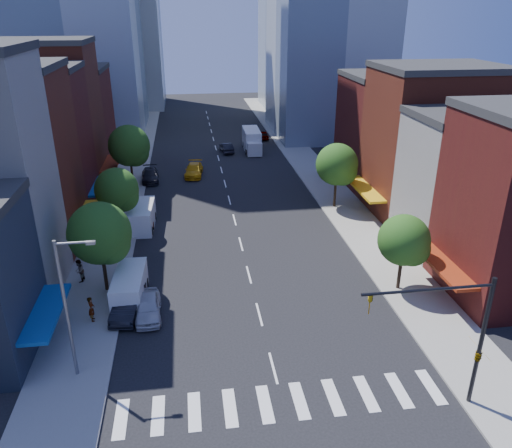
{
  "coord_description": "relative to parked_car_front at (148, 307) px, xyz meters",
  "views": [
    {
      "loc": [
        -4.59,
        -24.62,
        20.69
      ],
      "look_at": [
        0.49,
        11.17,
        5.0
      ],
      "focal_mm": 35.0,
      "sensor_mm": 36.0,
      "label": 1
    }
  ],
  "objects": [
    {
      "name": "tree_left_far",
      "position": [
        -3.32,
        28.98,
        4.43
      ],
      "size": [
        5.0,
        5.0,
        7.75
      ],
      "color": "black",
      "rests_on": "sidewalk_left"
    },
    {
      "name": "box_truck",
      "position": [
        13.61,
        44.74,
        0.75
      ],
      "size": [
        2.63,
        8.04,
        3.22
      ],
      "rotation": [
        0.0,
        0.0,
        -0.02
      ],
      "color": "silver",
      "rests_on": "ground"
    },
    {
      "name": "crosswalk",
      "position": [
        8.02,
        -9.94,
        -0.77
      ],
      "size": [
        19.0,
        3.0,
        0.01
      ],
      "primitive_type": "cube",
      "color": "silver",
      "rests_on": "ground"
    },
    {
      "name": "cargo_van_near",
      "position": [
        -1.48,
        2.23,
        0.38
      ],
      "size": [
        2.42,
        5.55,
        2.33
      ],
      "rotation": [
        0.0,
        0.0,
        -0.04
      ],
      "color": "silver",
      "rests_on": "ground"
    },
    {
      "name": "sidewalk_left",
      "position": [
        -4.48,
        33.06,
        -0.7
      ],
      "size": [
        5.0,
        120.0,
        0.15
      ],
      "primitive_type": "cube",
      "color": "gray",
      "rests_on": "ground"
    },
    {
      "name": "traffic_signal",
      "position": [
        17.97,
        -11.44,
        3.38
      ],
      "size": [
        7.24,
        2.24,
        8.0
      ],
      "color": "black",
      "rests_on": "sidewalk_right"
    },
    {
      "name": "bldg_right_2",
      "position": [
        29.02,
        17.06,
        6.73
      ],
      "size": [
        12.0,
        10.0,
        15.0
      ],
      "primitive_type": "cube",
      "color": "maroon",
      "rests_on": "ground"
    },
    {
      "name": "parked_car_third",
      "position": [
        -1.48,
        17.03,
        -0.08
      ],
      "size": [
        2.36,
        5.05,
        1.4
      ],
      "primitive_type": "imported",
      "rotation": [
        0.0,
        0.0,
        -0.01
      ],
      "color": "#999999",
      "rests_on": "ground"
    },
    {
      "name": "tree_left_mid",
      "position": [
        -3.32,
        14.98,
        3.75
      ],
      "size": [
        4.2,
        4.2,
        6.65
      ],
      "color": "black",
      "rests_on": "sidewalk_left"
    },
    {
      "name": "tree_right_far",
      "position": [
        19.68,
        18.98,
        4.09
      ],
      "size": [
        4.6,
        4.6,
        7.2
      ],
      "color": "black",
      "rests_on": "sidewalk_right"
    },
    {
      "name": "bldg_right_1",
      "position": [
        29.02,
        8.06,
        5.23
      ],
      "size": [
        12.0,
        8.0,
        12.0
      ],
      "primitive_type": "cube",
      "color": "#BAB5AC",
      "rests_on": "ground"
    },
    {
      "name": "bldg_left_5",
      "position": [
        -12.98,
        40.06,
        5.73
      ],
      "size": [
        12.0,
        10.0,
        13.0
      ],
      "primitive_type": "cube",
      "color": "#591716",
      "rests_on": "ground"
    },
    {
      "name": "taxi",
      "position": [
        4.2,
        32.97,
        0.01
      ],
      "size": [
        2.8,
        5.6,
        1.56
      ],
      "primitive_type": "imported",
      "rotation": [
        0.0,
        0.0,
        -0.12
      ],
      "color": "orange",
      "rests_on": "ground"
    },
    {
      "name": "bldg_left_4",
      "position": [
        -12.98,
        30.56,
        7.73
      ],
      "size": [
        12.0,
        9.0,
        17.0
      ],
      "primitive_type": "cube",
      "color": "maroon",
      "rests_on": "ground"
    },
    {
      "name": "parked_car_front",
      "position": [
        0.0,
        0.0,
        0.0
      ],
      "size": [
        2.0,
        4.61,
        1.55
      ],
      "primitive_type": "imported",
      "rotation": [
        0.0,
        0.0,
        0.04
      ],
      "color": "#B6B5BB",
      "rests_on": "ground"
    },
    {
      "name": "cargo_van_far",
      "position": [
        -1.48,
        16.29,
        0.43
      ],
      "size": [
        2.52,
        5.78,
        2.43
      ],
      "rotation": [
        0.0,
        0.0,
        -0.04
      ],
      "color": "white",
      "rests_on": "ground"
    },
    {
      "name": "bldg_left_2",
      "position": [
        -12.98,
        13.56,
        7.23
      ],
      "size": [
        12.0,
        9.0,
        16.0
      ],
      "primitive_type": "cube",
      "color": "maroon",
      "rests_on": "ground"
    },
    {
      "name": "parked_car_rear",
      "position": [
        -1.48,
        31.57,
        -0.01
      ],
      "size": [
        2.42,
        5.38,
        1.53
      ],
      "primitive_type": "imported",
      "rotation": [
        0.0,
        0.0,
        0.05
      ],
      "color": "black",
      "rests_on": "ground"
    },
    {
      "name": "ground",
      "position": [
        8.02,
        -6.94,
        -0.77
      ],
      "size": [
        220.0,
        220.0,
        0.0
      ],
      "primitive_type": "plane",
      "color": "black",
      "rests_on": "ground"
    },
    {
      "name": "tree_right_near",
      "position": [
        19.68,
        0.98,
        3.41
      ],
      "size": [
        4.0,
        4.0,
        6.2
      ],
      "color": "black",
      "rests_on": "sidewalk_right"
    },
    {
      "name": "traffic_car_oncoming",
      "position": [
        9.52,
        44.15,
        -0.04
      ],
      "size": [
        2.1,
        4.61,
        1.47
      ],
      "primitive_type": "imported",
      "rotation": [
        0.0,
        0.0,
        3.27
      ],
      "color": "black",
      "rests_on": "ground"
    },
    {
      "name": "traffic_car_far",
      "position": [
        16.51,
        51.96,
        -0.09
      ],
      "size": [
        1.69,
        4.07,
        1.38
      ],
      "primitive_type": "imported",
      "rotation": [
        0.0,
        0.0,
        3.13
      ],
      "color": "#999999",
      "rests_on": "ground"
    },
    {
      "name": "pedestrian_near",
      "position": [
        -3.91,
        -0.21,
        0.32
      ],
      "size": [
        0.56,
        0.76,
        1.9
      ],
      "primitive_type": "imported",
      "rotation": [
        0.0,
        0.0,
        1.74
      ],
      "color": "#999999",
      "rests_on": "sidewalk_left"
    },
    {
      "name": "sidewalk_right",
      "position": [
        20.52,
        33.06,
        -0.7
      ],
      "size": [
        5.0,
        120.0,
        0.15
      ],
      "primitive_type": "cube",
      "color": "gray",
      "rests_on": "ground"
    },
    {
      "name": "bldg_left_3",
      "position": [
        -12.98,
        22.06,
        6.73
      ],
      "size": [
        12.0,
        8.0,
        15.0
      ],
      "primitive_type": "cube",
      "color": "#591716",
      "rests_on": "ground"
    },
    {
      "name": "streetlight",
      "position": [
        -3.78,
        -5.94,
        4.5
      ],
      "size": [
        2.25,
        0.25,
        9.0
      ],
      "color": "slate",
      "rests_on": "sidewalk_left"
    },
    {
      "name": "bldg_right_3",
      "position": [
        29.02,
        27.06,
        5.73
      ],
      "size": [
        12.0,
        10.0,
        13.0
      ],
      "primitive_type": "cube",
      "color": "#591716",
      "rests_on": "ground"
    },
    {
      "name": "tree_left_near",
      "position": [
        -3.32,
        3.98,
        4.09
      ],
      "size": [
        4.8,
        4.8,
        7.3
      ],
      "color": "black",
      "rests_on": "sidewalk_left"
    },
    {
      "name": "pedestrian_far",
      "position": [
        -5.77,
        5.65,
        0.34
      ],
      "size": [
        0.84,
        1.02,
        1.93
      ],
      "primitive_type": "imported",
      "rotation": [
        0.0,
        0.0,
        -1.7
      ],
      "color": "#999999",
      "rests_on": "sidewalk_left"
    },
    {
      "name": "parked_car_second",
      "position": [
        -1.48,
        0.57,
        0.05
      ],
      "size": [
        2.39,
        5.2,
        1.65
      ],
      "primitive_type": "imported",
      "rotation": [
        0.0,
        0.0,
        -0.13
      ],
      "color": "black",
      "rests_on": "ground"
    }
  ]
}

